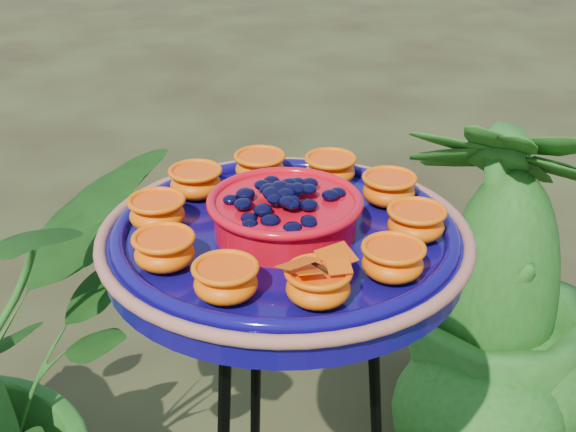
% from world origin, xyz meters
% --- Properties ---
extents(feeder_dish, '(0.50, 0.50, 0.11)m').
position_xyz_m(feeder_dish, '(0.04, 0.06, 0.98)').
color(feeder_dish, '#0E0758').
rests_on(feeder_dish, tripod_stand).
extents(shrub_back_right, '(0.70, 0.70, 0.89)m').
position_xyz_m(shrub_back_right, '(0.80, 0.58, 0.45)').
color(shrub_back_right, '#1F4E14').
rests_on(shrub_back_right, ground).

